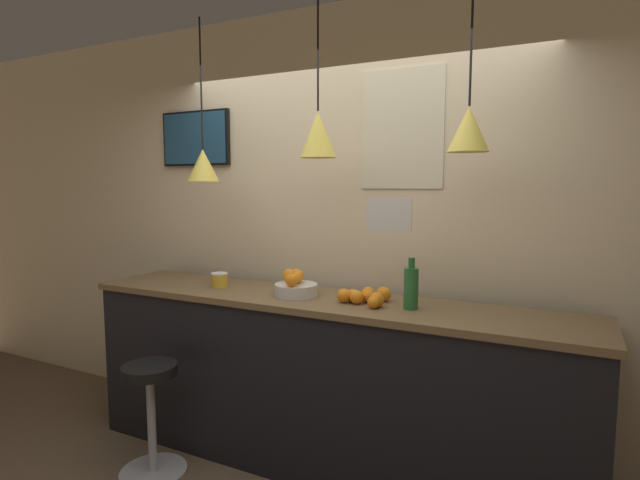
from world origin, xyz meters
The scene contains 13 objects.
back_wall centered at (0.00, 1.04, 1.45)m, with size 8.00×0.06×2.90m.
service_counter centered at (0.00, 0.63, 0.53)m, with size 3.12×0.61×1.06m.
bar_stool centered at (-0.86, 0.09, 0.43)m, with size 0.40×0.40×0.68m.
fruit_bowl centered at (-0.16, 0.62, 1.12)m, with size 0.26×0.26×0.16m.
orange_pile centered at (0.30, 0.62, 1.10)m, with size 0.29×0.26×0.09m.
juice_bottle centered at (0.57, 0.62, 1.18)m, with size 0.08×0.08×0.28m.
spread_jar centered at (-0.74, 0.62, 1.11)m, with size 0.11×0.11×0.09m.
pendant_lamp_left centered at (-0.85, 0.61, 1.87)m, with size 0.21×0.21×1.04m.
pendant_lamp_middle centered at (0.00, 0.61, 2.03)m, with size 0.21×0.21×0.91m.
pendant_lamp_right centered at (0.85, 0.61, 2.02)m, with size 0.21×0.21×0.90m.
mounted_tv centered at (-1.24, 0.99, 2.09)m, with size 0.61×0.04×0.41m.
hanging_menu_board centered at (0.50, 0.41, 1.59)m, with size 0.24×0.01×0.17m.
wall_poster centered at (0.37, 1.01, 2.08)m, with size 0.52×0.01×0.73m.
Camera 1 is at (1.33, -2.00, 1.74)m, focal length 28.00 mm.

